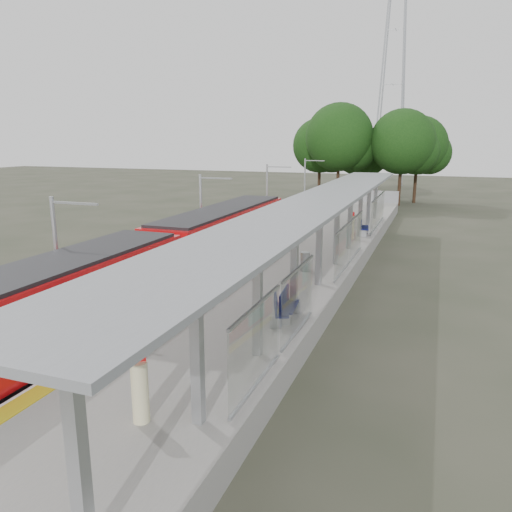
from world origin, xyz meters
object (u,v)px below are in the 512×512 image
at_px(train, 158,264).
at_px(info_pillar_near, 140,391).
at_px(info_pillar_far, 351,227).
at_px(litter_bin, 305,262).
at_px(bench_far, 363,226).
at_px(bench_mid, 287,304).
at_px(bench_near, 279,307).

bearing_deg(train, info_pillar_near, -61.20).
distance_m(train, info_pillar_far, 15.14).
relative_size(info_pillar_near, info_pillar_far, 0.99).
bearing_deg(litter_bin, info_pillar_far, 85.10).
distance_m(train, bench_far, 16.85).
relative_size(bench_far, info_pillar_near, 1.00).
xyz_separation_m(bench_far, info_pillar_far, (-0.54, -1.63, 0.15)).
relative_size(info_pillar_near, litter_bin, 1.84).
bearing_deg(info_pillar_far, bench_mid, -82.56).
bearing_deg(info_pillar_near, train, 95.00).
bearing_deg(train, info_pillar_far, 66.16).
bearing_deg(bench_mid, bench_far, 83.23).
xyz_separation_m(train, litter_bin, (5.36, 4.96, -0.57)).
height_order(bench_mid, bench_far, bench_far).
bearing_deg(bench_mid, info_pillar_near, -105.11).
height_order(info_pillar_near, info_pillar_far, info_pillar_far).
bearing_deg(litter_bin, info_pillar_near, -90.53).
height_order(info_pillar_near, litter_bin, info_pillar_near).
bearing_deg(info_pillar_near, info_pillar_far, 64.01).
relative_size(train, litter_bin, 28.77).
bearing_deg(litter_bin, train, -137.23).
distance_m(info_pillar_far, litter_bin, 8.93).
bearing_deg(bench_far, bench_near, -99.35).
xyz_separation_m(bench_near, bench_mid, (0.17, 0.47, 0.01)).
xyz_separation_m(train, info_pillar_far, (6.12, 13.85, -0.28)).
relative_size(info_pillar_far, litter_bin, 1.86).
bearing_deg(litter_bin, bench_near, -82.75).
relative_size(bench_near, info_pillar_near, 0.93).
distance_m(bench_mid, bench_far, 17.27).
xyz_separation_m(bench_mid, info_pillar_near, (-1.22, -7.71, 0.19)).
bearing_deg(info_pillar_far, bench_near, -83.22).
bearing_deg(bench_near, info_pillar_near, -118.63).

